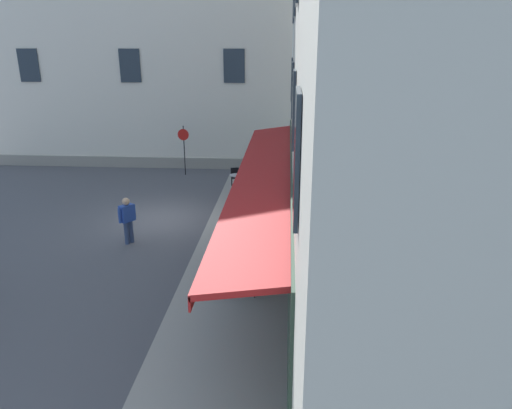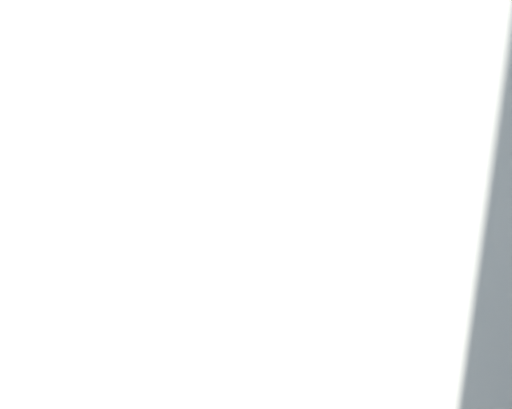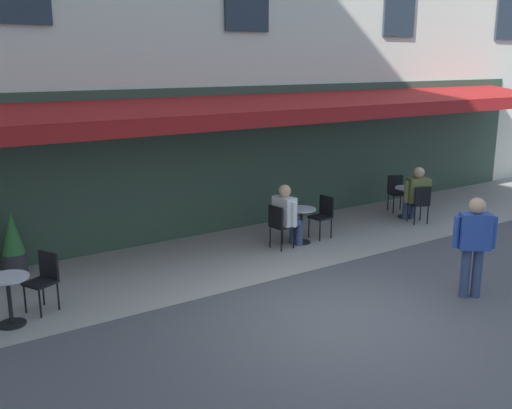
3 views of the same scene
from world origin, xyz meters
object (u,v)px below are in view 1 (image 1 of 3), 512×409
Objects in this scene: cafe_chair_black_facing_street at (240,220)px; potted_plant_mid_terrace at (269,174)px; cafe_chair_black_under_awning at (254,277)px; walking_pedestrian_in_blue at (127,217)px; cafe_table_mid_terrace at (240,228)px; potted_plant_entrance_left at (253,173)px; seated_patron_in_white at (240,218)px; cafe_table_streetside at (234,274)px; cafe_chair_black_back_row at (241,182)px; no_parking_sign at (184,141)px; cafe_chair_black_kerbside at (215,268)px; cafe_chair_black_near_door at (235,175)px; cafe_table_near_entrance at (236,180)px; cafe_chair_black_corner_right at (239,233)px; potted_plant_under_sign at (281,183)px; seated_companion_in_olive at (221,264)px.

cafe_chair_black_facing_street is 1.05× the size of potted_plant_mid_terrace.
walking_pedestrian_in_blue is (3.21, 4.60, 0.42)m from cafe_chair_black_under_awning.
potted_plant_entrance_left is at bearing 0.55° from cafe_table_mid_terrace.
cafe_chair_black_under_awning is 0.69× the size of seated_patron_in_white.
cafe_chair_black_under_awning is 0.96× the size of potted_plant_entrance_left.
cafe_table_streetside is at bearing -176.32° from seated_patron_in_white.
cafe_chair_black_back_row is 1.05× the size of potted_plant_mid_terrace.
cafe_chair_black_kerbside is at bearing -163.89° from no_parking_sign.
cafe_table_near_entrance is at bearing -168.37° from cafe_chair_black_near_door.
potted_plant_mid_terrace is (1.38, -1.47, -0.07)m from cafe_table_near_entrance.
cafe_chair_black_under_awning is 4.19m from seated_patron_in_white.
cafe_chair_black_under_awning is at bearing -124.91° from walking_pedestrian_in_blue.
cafe_chair_black_corner_right reaches higher than cafe_table_near_entrance.
no_parking_sign is (2.53, 3.00, 1.30)m from cafe_table_near_entrance.
cafe_table_near_entrance is 1.00× the size of cafe_table_streetside.
cafe_chair_black_under_awning reaches higher than potted_plant_mid_terrace.
cafe_table_mid_terrace is at bearing -174.73° from cafe_chair_black_back_row.
cafe_table_mid_terrace is 0.79× the size of potted_plant_entrance_left.
cafe_chair_black_corner_right is 8.00m from potted_plant_mid_terrace.
walking_pedestrian_in_blue reaches higher than cafe_table_streetside.
cafe_table_near_entrance is 0.82× the size of cafe_chair_black_facing_street.
potted_plant_entrance_left is at bearing 0.24° from seated_patron_in_white.
cafe_table_streetside is (-8.82, -0.70, -0.06)m from cafe_chair_black_back_row.
seated_patron_in_white reaches higher than cafe_chair_black_near_door.
cafe_chair_black_under_awning is at bearing 176.42° from potted_plant_under_sign.
seated_companion_in_olive is at bearing 178.24° from cafe_chair_black_facing_street.
seated_companion_in_olive reaches higher than cafe_chair_black_near_door.
cafe_table_streetside is at bearing -176.21° from cafe_chair_black_facing_street.
seated_patron_in_white is at bearing 164.42° from potted_plant_under_sign.
walking_pedestrian_in_blue is at bearing 149.91° from potted_plant_mid_terrace.
seated_companion_in_olive is at bearing -176.39° from cafe_table_near_entrance.
cafe_chair_black_kerbside is (-2.59, 0.44, 0.00)m from cafe_chair_black_corner_right.
walking_pedestrian_in_blue is 7.86m from potted_plant_under_sign.
cafe_table_near_entrance is 0.29× the size of no_parking_sign.
cafe_chair_black_corner_right is 0.78× the size of potted_plant_under_sign.
cafe_chair_black_back_row is 5.41m from cafe_table_mid_terrace.
cafe_table_mid_terrace is at bearing -174.23° from seated_patron_in_white.
cafe_chair_black_back_row is 1.00× the size of cafe_chair_black_kerbside.
cafe_table_mid_terrace is 0.82× the size of cafe_chair_black_under_awning.
cafe_chair_black_under_awning is 11.14m from potted_plant_entrance_left.
cafe_chair_black_near_door is 3.67m from no_parking_sign.
seated_companion_in_olive is at bearing 175.21° from potted_plant_mid_terrace.
potted_plant_under_sign is at bearing -12.18° from cafe_chair_black_corner_right.
cafe_chair_black_facing_street reaches higher than cafe_table_mid_terrace.
seated_companion_in_olive is 0.51× the size of no_parking_sign.
potted_plant_under_sign is at bearing -88.47° from cafe_chair_black_back_row.
cafe_table_near_entrance is at bearing 7.46° from seated_patron_in_white.
potted_plant_entrance_left is (10.71, -0.11, -0.25)m from seated_companion_in_olive.
cafe_chair_black_near_door is 2.52m from potted_plant_under_sign.
seated_companion_in_olive is at bearing 175.02° from cafe_chair_black_corner_right.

